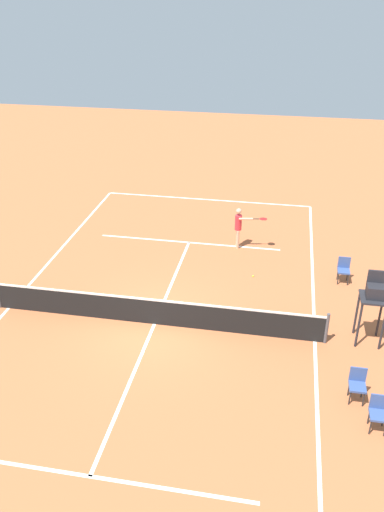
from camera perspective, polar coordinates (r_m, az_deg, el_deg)
name	(u,v)px	position (r m, az deg, el deg)	size (l,w,h in m)	color
ground_plane	(155,324)	(17.46, -4.07, -7.32)	(60.00, 60.00, 0.00)	#B76038
court_lines	(155,324)	(17.46, -4.07, -7.32)	(10.40, 22.11, 0.01)	white
tennis_net	(154,311)	(17.18, -4.13, -5.98)	(11.00, 0.10, 1.07)	#4C4C51
player_serving	(240,225)	(21.76, 5.15, 3.41)	(1.33, 0.45, 1.76)	#D8A884
tennis_ball	(253,276)	(20.09, 6.61, -2.17)	(0.07, 0.07, 0.07)	#CCE033
umpire_chair	(374,297)	(16.70, 19.04, -4.20)	(0.80, 0.80, 2.41)	#232328
courtside_chair_near	(379,412)	(14.40, 19.50, -15.55)	(0.44, 0.46, 0.95)	#262626
courtside_chair_mid	(344,269)	(20.22, 16.07, -1.33)	(0.44, 0.46, 0.95)	#262626
courtside_chair_far	(357,383)	(15.04, 17.44, -12.99)	(0.44, 0.46, 0.95)	#262626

